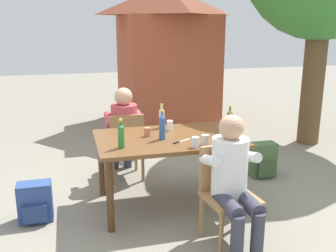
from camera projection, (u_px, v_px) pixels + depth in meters
name	position (u px, v px, depth m)	size (l,w,h in m)	color
ground_plane	(168.00, 204.00, 4.23)	(24.00, 24.00, 0.00)	gray
dining_table	(168.00, 145.00, 4.05)	(1.51, 1.00, 0.77)	brown
chair_far_left	(126.00, 143.00, 4.76)	(0.46, 0.46, 0.87)	#A37547
chair_near_right	(226.00, 189.00, 3.44)	(0.48, 0.48, 0.87)	#A37547
person_in_white_shirt	(124.00, 128.00, 4.82)	(0.47, 0.61, 1.18)	#B7424C
person_in_plaid_shirt	(233.00, 176.00, 3.30)	(0.47, 0.61, 1.18)	white
bottle_blue	(162.00, 126.00, 3.92)	(0.06, 0.06, 0.32)	#2D56A3
bottle_clear	(162.00, 117.00, 4.36)	(0.06, 0.06, 0.28)	white
bottle_green	(121.00, 135.00, 3.65)	(0.06, 0.06, 0.29)	#287A38
bottle_olive	(230.00, 121.00, 4.11)	(0.06, 0.06, 0.32)	#566623
cup_glass	(195.00, 142.00, 3.68)	(0.07, 0.07, 0.10)	silver
cup_white	(170.00, 125.00, 4.26)	(0.07, 0.07, 0.11)	white
cup_steel	(205.00, 140.00, 3.75)	(0.08, 0.08, 0.10)	#B2B7BC
cup_terracotta	(147.00, 132.00, 4.04)	(0.07, 0.07, 0.09)	#BC6B47
table_knife	(181.00, 141.00, 3.86)	(0.22, 0.14, 0.01)	silver
backpack_by_near_side	(263.00, 160.00, 4.93)	(0.33, 0.24, 0.45)	#47663D
backpack_by_far_side	(35.00, 203.00, 3.82)	(0.33, 0.26, 0.40)	#2D4784
brick_kiosk	(166.00, 53.00, 7.34)	(1.88, 2.16, 2.63)	#9E472D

